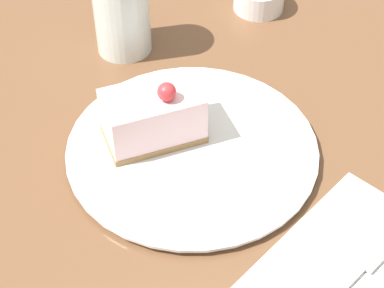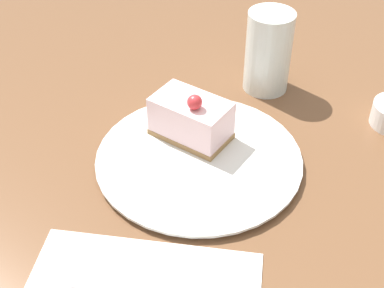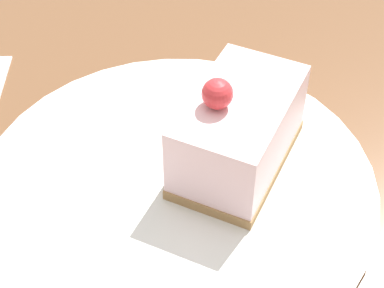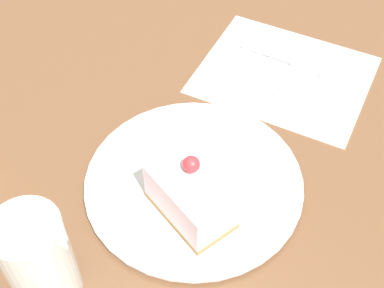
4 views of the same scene
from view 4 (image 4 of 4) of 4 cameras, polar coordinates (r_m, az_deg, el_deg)
ground_plane at (r=0.70m, az=0.20°, el=-4.44°), size 4.00×4.00×0.00m
plate at (r=0.70m, az=0.03°, el=-3.94°), size 0.28×0.28×0.01m
cake_slice at (r=0.64m, az=-0.12°, el=-5.61°), size 0.10×0.12×0.08m
napkin at (r=0.86m, az=9.83°, el=7.30°), size 0.25×0.28×0.00m
fork at (r=0.84m, az=8.27°, el=6.58°), size 0.03×0.15×0.00m
knife at (r=0.88m, az=11.53°, el=8.26°), size 0.03×0.17×0.00m
drinking_glass at (r=0.59m, az=-16.09°, el=-11.81°), size 0.07×0.07×0.13m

